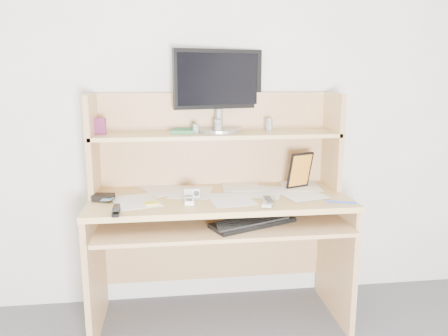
{
  "coord_description": "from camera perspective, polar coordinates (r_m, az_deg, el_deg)",
  "views": [
    {
      "loc": [
        -0.27,
        -0.81,
        1.39
      ],
      "look_at": [
        0.02,
        1.43,
        0.92
      ],
      "focal_mm": 35.0,
      "sensor_mm": 36.0,
      "label": 1
    }
  ],
  "objects": [
    {
      "name": "back_wall",
      "position": [
        2.63,
        -1.41,
        8.76
      ],
      "size": [
        3.6,
        0.04,
        2.5
      ],
      "primitive_type": "cube",
      "color": "silver",
      "rests_on": "floor"
    },
    {
      "name": "paper_clutter",
      "position": [
        2.4,
        -0.57,
        -3.61
      ],
      "size": [
        1.32,
        0.54,
        0.01
      ],
      "primitive_type": "cube",
      "color": "white",
      "rests_on": "desk"
    },
    {
      "name": "chip_stack_b",
      "position": [
        2.48,
        -0.8,
        5.51
      ],
      "size": [
        0.05,
        0.05,
        0.07
      ],
      "primitive_type": "cylinder",
      "rotation": [
        0.0,
        0.0,
        -0.0
      ],
      "color": "white",
      "rests_on": "desk"
    },
    {
      "name": "chip_stack_d",
      "position": [
        2.56,
        5.93,
        5.65
      ],
      "size": [
        0.06,
        0.06,
        0.07
      ],
      "primitive_type": "cylinder",
      "rotation": [
        0.0,
        0.0,
        -0.4
      ],
      "color": "white",
      "rests_on": "desk"
    },
    {
      "name": "blue_pen",
      "position": [
        2.32,
        15.03,
        -4.34
      ],
      "size": [
        0.15,
        0.06,
        0.01
      ],
      "primitive_type": "cylinder",
      "rotation": [
        1.57,
        0.0,
        1.23
      ],
      "color": "#1936BC",
      "rests_on": "paper_clutter"
    },
    {
      "name": "game_case",
      "position": [
        2.56,
        9.9,
        -0.28
      ],
      "size": [
        0.15,
        0.07,
        0.21
      ],
      "primitive_type": "cube",
      "rotation": [
        0.0,
        0.0,
        0.39
      ],
      "color": "black",
      "rests_on": "paper_clutter"
    },
    {
      "name": "monitor",
      "position": [
        2.54,
        -0.7,
        10.41
      ],
      "size": [
        0.53,
        0.27,
        0.46
      ],
      "rotation": [
        0.0,
        0.0,
        0.27
      ],
      "color": "#9B9B9F",
      "rests_on": "desk"
    },
    {
      "name": "desk",
      "position": [
        2.49,
        -0.79,
        -4.42
      ],
      "size": [
        1.4,
        0.7,
        1.3
      ],
      "color": "tan",
      "rests_on": "floor"
    },
    {
      "name": "stapler",
      "position": [
        2.14,
        -13.91,
        -5.27
      ],
      "size": [
        0.03,
        0.12,
        0.04
      ],
      "primitive_type": "cube",
      "rotation": [
        0.0,
        0.0,
        0.02
      ],
      "color": "black",
      "rests_on": "paper_clutter"
    },
    {
      "name": "digital_camera",
      "position": [
        2.35,
        -4.19,
        -3.24
      ],
      "size": [
        0.09,
        0.04,
        0.05
      ],
      "primitive_type": "cube",
      "rotation": [
        0.0,
        0.0,
        -0.11
      ],
      "color": "#ABABAD",
      "rests_on": "paper_clutter"
    },
    {
      "name": "keyboard",
      "position": [
        2.25,
        3.79,
        -7.03
      ],
      "size": [
        0.47,
        0.32,
        0.03
      ],
      "rotation": [
        0.0,
        0.0,
        0.41
      ],
      "color": "black",
      "rests_on": "desk"
    },
    {
      "name": "chip_stack_c",
      "position": [
        2.45,
        -0.74,
        5.18
      ],
      "size": [
        0.05,
        0.05,
        0.05
      ],
      "primitive_type": "cylinder",
      "rotation": [
        0.0,
        0.0,
        -0.26
      ],
      "color": "black",
      "rests_on": "desk"
    },
    {
      "name": "shelf_book",
      "position": [
        2.5,
        -5.31,
        4.86
      ],
      "size": [
        0.14,
        0.19,
        0.02
      ],
      "primitive_type": "cube",
      "rotation": [
        0.0,
        0.0,
        -0.08
      ],
      "color": "#388C5F",
      "rests_on": "desk"
    },
    {
      "name": "card_box",
      "position": [
        2.48,
        -15.91,
        5.27
      ],
      "size": [
        0.07,
        0.04,
        0.09
      ],
      "primitive_type": "cube",
      "rotation": [
        0.0,
        0.0,
        -0.28
      ],
      "color": "maroon",
      "rests_on": "desk"
    },
    {
      "name": "wallet",
      "position": [
        2.39,
        -15.48,
        -3.66
      ],
      "size": [
        0.12,
        0.1,
        0.03
      ],
      "primitive_type": "cube",
      "rotation": [
        0.0,
        0.0,
        -0.17
      ],
      "color": "black",
      "rests_on": "paper_clutter"
    },
    {
      "name": "chip_stack_a",
      "position": [
        2.46,
        -3.71,
        5.14
      ],
      "size": [
        0.04,
        0.04,
        0.05
      ],
      "primitive_type": "cylinder",
      "rotation": [
        0.0,
        0.0,
        -0.17
      ],
      "color": "black",
      "rests_on": "desk"
    },
    {
      "name": "flip_phone",
      "position": [
        2.26,
        -4.58,
        -4.24
      ],
      "size": [
        0.05,
        0.09,
        0.02
      ],
      "primitive_type": "cube",
      "rotation": [
        0.0,
        0.0,
        -0.02
      ],
      "color": "#B9B8BB",
      "rests_on": "paper_clutter"
    },
    {
      "name": "tv_remote",
      "position": [
        2.25,
        5.84,
        -4.37
      ],
      "size": [
        0.1,
        0.18,
        0.02
      ],
      "primitive_type": "cube",
      "rotation": [
        0.0,
        0.0,
        -0.34
      ],
      "color": "#A3A29D",
      "rests_on": "paper_clutter"
    },
    {
      "name": "sticky_note_pad",
      "position": [
        2.28,
        -9.46,
        -4.55
      ],
      "size": [
        0.08,
        0.08,
        0.01
      ],
      "primitive_type": "cube",
      "rotation": [
        0.0,
        0.0,
        0.25
      ],
      "color": "yellow",
      "rests_on": "desk"
    }
  ]
}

